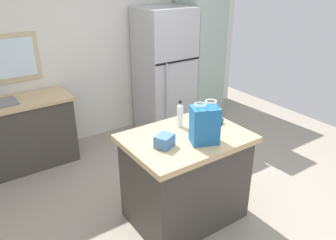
{
  "coord_description": "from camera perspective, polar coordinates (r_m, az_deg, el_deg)",
  "views": [
    {
      "loc": [
        -1.89,
        -2.18,
        2.35
      ],
      "look_at": [
        -0.16,
        0.32,
        0.98
      ],
      "focal_mm": 36.02,
      "sensor_mm": 36.0,
      "label": 1
    }
  ],
  "objects": [
    {
      "name": "back_wall",
      "position": [
        5.0,
        -12.03,
        11.81
      ],
      "size": [
        5.21,
        0.13,
        2.62
      ],
      "color": "silver",
      "rests_on": "ground"
    },
    {
      "name": "kitchen_island",
      "position": [
        3.37,
        2.93,
        -9.64
      ],
      "size": [
        1.14,
        0.84,
        0.93
      ],
      "color": "#423D38",
      "rests_on": "ground"
    },
    {
      "name": "bottle",
      "position": [
        3.27,
        2.04,
        0.88
      ],
      "size": [
        0.06,
        0.06,
        0.27
      ],
      "color": "white",
      "rests_on": "kitchen_island"
    },
    {
      "name": "ear_defenders",
      "position": [
        3.38,
        7.95,
        -0.38
      ],
      "size": [
        0.2,
        0.17,
        0.06
      ],
      "color": "black",
      "rests_on": "kitchen_island"
    },
    {
      "name": "refrigerator",
      "position": [
        5.14,
        -0.6,
        8.28
      ],
      "size": [
        0.77,
        0.72,
        1.85
      ],
      "color": "#B7B7BC",
      "rests_on": "ground"
    },
    {
      "name": "small_box",
      "position": [
        2.93,
        -0.6,
        -3.57
      ],
      "size": [
        0.2,
        0.19,
        0.11
      ],
      "primitive_type": "cube",
      "rotation": [
        0.0,
        0.0,
        0.43
      ],
      "color": "#4775B7",
      "rests_on": "kitchen_island"
    },
    {
      "name": "tall_cabinet",
      "position": [
        5.48,
        5.36,
        11.42
      ],
      "size": [
        0.54,
        0.64,
        2.27
      ],
      "color": "#9EB2A8",
      "rests_on": "ground"
    },
    {
      "name": "sink_counter",
      "position": [
        4.61,
        -23.59,
        -2.04
      ],
      "size": [
        1.27,
        0.59,
        1.08
      ],
      "color": "#423D38",
      "rests_on": "ground"
    },
    {
      "name": "ground",
      "position": [
        3.72,
        5.05,
        -14.93
      ],
      "size": [
        6.26,
        6.26,
        0.0
      ],
      "primitive_type": "plane",
      "color": "#9E9384"
    },
    {
      "name": "shopping_bag",
      "position": [
        2.97,
        6.22,
        -0.79
      ],
      "size": [
        0.29,
        0.26,
        0.38
      ],
      "color": "#236BAD",
      "rests_on": "kitchen_island"
    }
  ]
}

